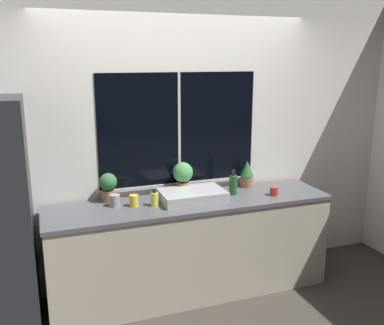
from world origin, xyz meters
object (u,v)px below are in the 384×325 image
Objects in this scene: potted_plant_center at (183,175)px; mug_red at (274,191)px; mug_grey at (115,201)px; sink at (192,195)px; potted_plant_left at (108,185)px; soap_bottle at (154,199)px; mug_yellow at (134,201)px; bottle_tall at (233,184)px; potted_plant_right at (247,174)px.

potted_plant_center is 0.85m from mug_red.
potted_plant_center is 2.90× the size of mug_grey.
sink is 5.52× the size of mug_grey.
soap_bottle is (0.35, -0.24, -0.09)m from potted_plant_left.
potted_plant_left is 0.28m from mug_yellow.
mug_grey is at bearing -167.94° from potted_plant_center.
mug_grey is (-1.43, 0.19, 0.01)m from mug_red.
potted_plant_left is 1.50m from mug_red.
potted_plant_left is at bearing 101.71° from mug_grey.
soap_bottle reaches higher than mug_yellow.
sink is 0.52m from mug_yellow.
potted_plant_left reaches higher than bottle_tall.
potted_plant_left is at bearing 170.75° from bottle_tall.
sink is at bearing 5.45° from soap_bottle.
mug_red is at bearing -12.90° from potted_plant_left.
mug_grey is at bearing 161.22° from mug_yellow.
potted_plant_right is at bearing 17.84° from sink.
potted_plant_left is 0.69m from potted_plant_center.
potted_plant_center is 0.56m from mug_yellow.
mug_red is 1.29m from mug_yellow.
bottle_tall reaches higher than mug_red.
soap_bottle is (-0.34, -0.24, -0.11)m from potted_plant_center.
sink is at bearing -176.39° from bottle_tall.
sink is 2.45× the size of bottle_tall.
potted_plant_right is 1.33m from mug_grey.
potted_plant_center is 0.43m from soap_bottle.
potted_plant_center is 1.28× the size of bottle_tall.
soap_bottle reaches higher than mug_red.
potted_plant_left is at bearing 133.35° from mug_yellow.
potted_plant_center is at bearing 180.00° from potted_plant_right.
potted_plant_left is at bearing 180.00° from potted_plant_center.
mug_grey is (-0.68, 0.07, 0.01)m from sink.
sink is at bearing -5.61° from mug_grey.
potted_plant_right is (1.35, 0.00, -0.02)m from potted_plant_left.
potted_plant_right is 1.76× the size of soap_bottle.
mug_grey is (-1.32, -0.14, -0.08)m from potted_plant_right.
potted_plant_right is at bearing 0.00° from potted_plant_center.
mug_red is at bearing -6.29° from mug_yellow.
mug_red is at bearing -7.68° from mug_grey.
mug_red is at bearing -23.94° from bottle_tall.
potted_plant_right is at bearing 0.00° from potted_plant_left.
potted_plant_left is at bearing 180.00° from potted_plant_right.
potted_plant_center is (-0.01, 0.21, 0.13)m from sink.
mug_yellow is (-1.28, 0.14, 0.01)m from mug_red.
sink is 7.23× the size of mug_red.
sink is 0.77m from mug_red.
mug_red is (0.34, -0.15, -0.06)m from bottle_tall.
bottle_tall is (1.12, -0.18, -0.05)m from potted_plant_left.
potted_plant_left is 0.86× the size of potted_plant_center.
mug_red is (0.77, -0.33, -0.14)m from potted_plant_center.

